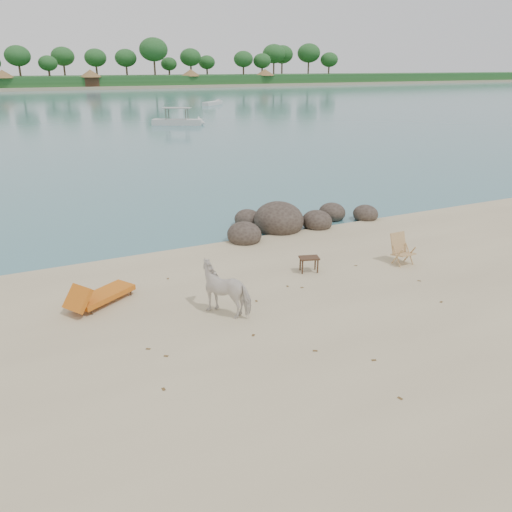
{
  "coord_description": "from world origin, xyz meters",
  "views": [
    {
      "loc": [
        -5.9,
        -8.99,
        5.66
      ],
      "look_at": [
        -0.7,
        2.0,
        1.0
      ],
      "focal_mm": 35.0,
      "sensor_mm": 36.0,
      "label": 1
    }
  ],
  "objects_px": {
    "boulders": "(288,221)",
    "side_table": "(309,265)",
    "cow": "(227,289)",
    "deck_chair": "(404,251)",
    "lounge_chair": "(104,293)"
  },
  "relations": [
    {
      "from": "side_table",
      "to": "deck_chair",
      "type": "relative_size",
      "value": 0.61
    },
    {
      "from": "cow",
      "to": "side_table",
      "type": "distance_m",
      "value": 3.37
    },
    {
      "from": "side_table",
      "to": "boulders",
      "type": "bearing_deg",
      "value": 85.78
    },
    {
      "from": "cow",
      "to": "lounge_chair",
      "type": "relative_size",
      "value": 0.75
    },
    {
      "from": "deck_chair",
      "to": "boulders",
      "type": "bearing_deg",
      "value": 104.07
    },
    {
      "from": "lounge_chair",
      "to": "deck_chair",
      "type": "bearing_deg",
      "value": -40.12
    },
    {
      "from": "boulders",
      "to": "cow",
      "type": "relative_size",
      "value": 4.41
    },
    {
      "from": "cow",
      "to": "deck_chair",
      "type": "height_order",
      "value": "cow"
    },
    {
      "from": "cow",
      "to": "side_table",
      "type": "relative_size",
      "value": 2.62
    },
    {
      "from": "boulders",
      "to": "side_table",
      "type": "xyz_separation_m",
      "value": [
        -1.53,
        -4.07,
        -0.02
      ]
    },
    {
      "from": "boulders",
      "to": "side_table",
      "type": "bearing_deg",
      "value": -110.63
    },
    {
      "from": "cow",
      "to": "side_table",
      "type": "height_order",
      "value": "cow"
    },
    {
      "from": "boulders",
      "to": "cow",
      "type": "distance_m",
      "value": 7.08
    },
    {
      "from": "cow",
      "to": "deck_chair",
      "type": "xyz_separation_m",
      "value": [
        5.98,
        0.6,
        -0.16
      ]
    },
    {
      "from": "cow",
      "to": "boulders",
      "type": "bearing_deg",
      "value": -169.41
    }
  ]
}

